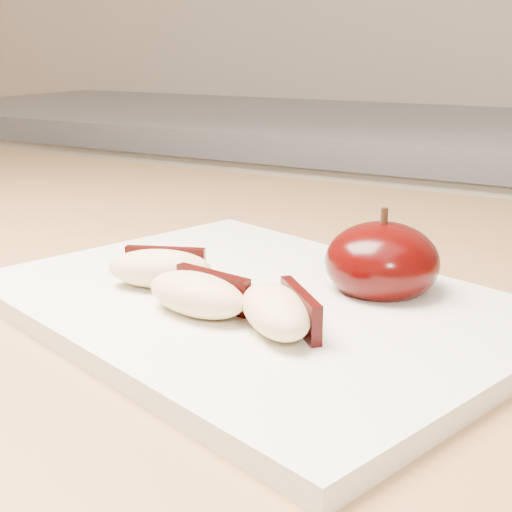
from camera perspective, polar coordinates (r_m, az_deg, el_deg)
The scene contains 5 objects.
cutting_board at distance 0.43m, azimuth 0.00°, elevation -3.96°, with size 0.32×0.23×0.01m, color silver.
apple_half at distance 0.44m, azimuth 10.04°, elevation -0.47°, with size 0.08×0.08×0.06m.
apple_wedge_a at distance 0.45m, azimuth -7.63°, elevation -0.96°, with size 0.07×0.05×0.02m.
apple_wedge_b at distance 0.40m, azimuth -4.62°, elevation -3.03°, with size 0.07×0.04×0.02m.
apple_wedge_c at distance 0.38m, azimuth 1.80°, elevation -4.37°, with size 0.07×0.07×0.02m.
Camera 1 is at (0.14, 0.04, 1.06)m, focal length 50.00 mm.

